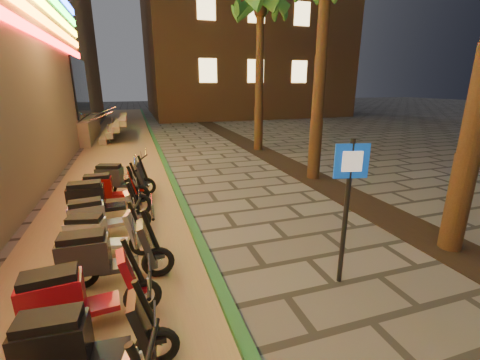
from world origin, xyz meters
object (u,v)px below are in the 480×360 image
object	(u,v)px
scooter_5	(80,342)
scooter_12	(119,178)
pedestrian_sign	(348,193)
scooter_11	(108,188)
scooter_7	(103,255)
scooter_8	(100,234)
scooter_9	(100,216)
scooter_10	(100,199)
scooter_6	(76,296)

from	to	relation	value
scooter_5	scooter_12	distance (m)	6.18
pedestrian_sign	scooter_11	distance (m)	5.99
scooter_7	scooter_8	xyz separation A→B (m)	(-0.12, 0.91, -0.06)
pedestrian_sign	scooter_11	size ratio (longest dim) A/B	1.46
scooter_9	scooter_7	bearing A→B (deg)	-91.59
pedestrian_sign	scooter_9	distance (m)	4.74
scooter_10	scooter_6	bearing A→B (deg)	-92.00
scooter_9	scooter_11	size ratio (longest dim) A/B	1.00
scooter_11	pedestrian_sign	bearing A→B (deg)	-50.91
scooter_8	scooter_12	distance (m)	3.53
scooter_7	scooter_9	size ratio (longest dim) A/B	1.07
scooter_9	scooter_10	bearing A→B (deg)	87.18
scooter_5	scooter_9	distance (m)	3.48
scooter_11	scooter_7	bearing A→B (deg)	-86.85
scooter_10	scooter_12	size ratio (longest dim) A/B	1.11
scooter_6	scooter_12	size ratio (longest dim) A/B	1.03
scooter_11	scooter_12	bearing A→B (deg)	75.96
pedestrian_sign	scooter_9	xyz separation A→B (m)	(-3.69, 2.80, -1.00)
pedestrian_sign	scooter_7	world-z (taller)	pedestrian_sign
scooter_7	scooter_11	size ratio (longest dim) A/B	1.07
scooter_6	scooter_10	bearing A→B (deg)	84.91
scooter_9	scooter_10	size ratio (longest dim) A/B	0.89
scooter_12	scooter_7	bearing A→B (deg)	-73.26
scooter_8	scooter_11	xyz separation A→B (m)	(-0.01, 2.69, 0.02)
scooter_5	scooter_7	bearing A→B (deg)	90.52
scooter_7	scooter_12	xyz separation A→B (m)	(0.10, 4.44, -0.02)
scooter_8	scooter_9	distance (m)	0.84
pedestrian_sign	scooter_8	size ratio (longest dim) A/B	1.52
pedestrian_sign	scooter_8	bearing A→B (deg)	164.87
scooter_8	scooter_9	size ratio (longest dim) A/B	0.96
scooter_8	scooter_9	bearing A→B (deg)	106.84
scooter_11	scooter_8	bearing A→B (deg)	-88.73
scooter_7	scooter_10	bearing A→B (deg)	97.42
scooter_10	scooter_8	bearing A→B (deg)	-87.81
scooter_7	scooter_6	bearing A→B (deg)	-102.93
scooter_8	scooter_10	size ratio (longest dim) A/B	0.85
scooter_6	scooter_7	bearing A→B (deg)	69.92
scooter_12	scooter_8	bearing A→B (deg)	-75.54
scooter_5	scooter_7	size ratio (longest dim) A/B	0.95
pedestrian_sign	scooter_5	size ratio (longest dim) A/B	1.44
scooter_10	pedestrian_sign	bearing A→B (deg)	-46.43
scooter_11	scooter_12	distance (m)	0.87
scooter_6	scooter_7	world-z (taller)	scooter_7
pedestrian_sign	scooter_7	distance (m)	3.79
scooter_7	scooter_12	distance (m)	4.44
pedestrian_sign	scooter_6	bearing A→B (deg)	-168.79
scooter_7	scooter_8	size ratio (longest dim) A/B	1.12
scooter_6	scooter_12	bearing A→B (deg)	81.22
scooter_5	scooter_8	xyz separation A→B (m)	(-0.02, 2.64, -0.03)
scooter_6	scooter_12	world-z (taller)	scooter_6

